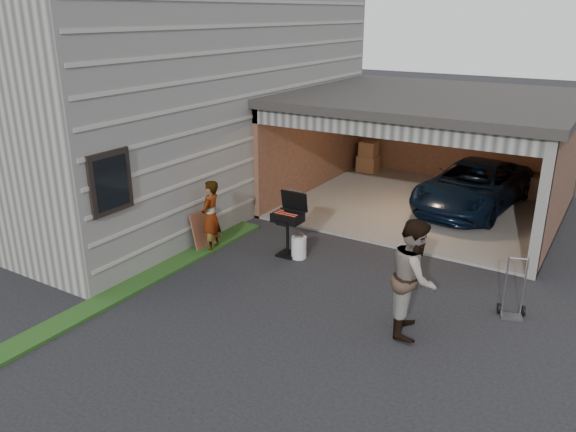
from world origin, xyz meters
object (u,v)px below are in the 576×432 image
Objects in this scene: plywood_panel at (205,229)px; hand_truck at (512,305)px; man at (414,277)px; propane_tank at (299,247)px; minivan at (473,188)px; woman at (211,216)px; bbq_grill at (288,219)px.

hand_truck is (6.22, 0.41, -0.21)m from plywood_panel.
propane_tank is (-2.94, 1.48, -0.71)m from man.
woman is at bearing -119.58° from minivan.
minivan reaches higher than propane_tank.
propane_tank is (0.26, -0.01, -0.56)m from bbq_grill.
woman is at bearing 166.16° from hand_truck.
man is 2.27× the size of plywood_panel.
propane_tank is at bearing 15.83° from plywood_panel.
hand_truck is at bearing 82.31° from woman.
hand_truck is at bearing -2.13° from bbq_grill.
minivan is at bearing 63.05° from bbq_grill.
man is at bearing -25.09° from bbq_grill.
minivan reaches higher than hand_truck.
minivan is 6.42m from man.
hand_truck is at bearing -59.93° from man.
man is (0.73, -6.36, 0.36)m from minivan.
minivan is 6.89m from plywood_panel.
bbq_grill reaches higher than hand_truck.
minivan is 6.80m from woman.
man reaches higher than hand_truck.
minivan is 5.09× the size of plywood_panel.
plywood_panel is (-4.94, 0.92, -0.53)m from man.
woman is 4.78m from man.
man is at bearing -152.31° from hand_truck.
minivan is 3.17× the size of bbq_grill.
man is 1.99m from hand_truck.
hand_truck is (4.22, -0.15, -0.03)m from propane_tank.
plywood_panel is (-2.00, -0.57, 0.18)m from propane_tank.
bbq_grill is 1.27× the size of hand_truck.
hand_truck is (2.00, -5.03, -0.38)m from minivan.
propane_tank is at bearing -3.00° from bbq_grill.
hand_truck is (5.98, 0.49, -0.57)m from woman.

